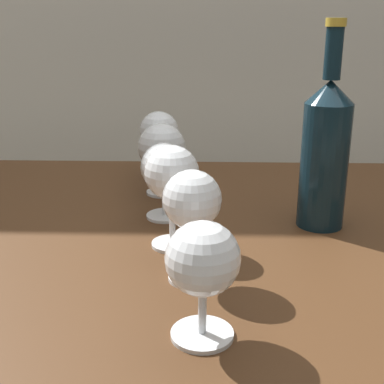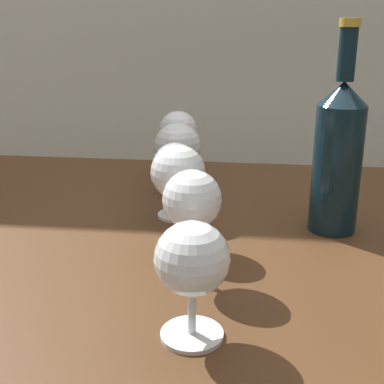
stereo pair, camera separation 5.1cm
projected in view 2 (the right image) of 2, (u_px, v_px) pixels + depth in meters
name	position (u px, v px, depth m)	size (l,w,h in m)	color
dining_table	(254.00, 284.00, 0.84)	(1.53, 0.80, 0.76)	#472B16
wine_glass_port	(192.00, 263.00, 0.52)	(0.08, 0.08, 0.13)	white
wine_glass_pinot	(192.00, 203.00, 0.64)	(0.07, 0.07, 0.15)	white
wine_glass_merlot	(178.00, 175.00, 0.73)	(0.08, 0.08, 0.15)	white
wine_glass_rose	(176.00, 167.00, 0.85)	(0.08, 0.08, 0.13)	white
wine_glass_chardonnay	(177.00, 148.00, 0.97)	(0.09, 0.09, 0.13)	white
wine_glass_cabernet	(178.00, 132.00, 1.07)	(0.08, 0.08, 0.14)	white
wine_bottle	(338.00, 154.00, 0.79)	(0.07, 0.07, 0.32)	#0F232D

